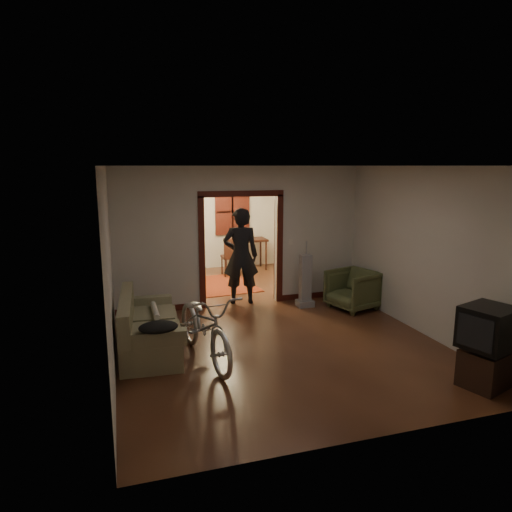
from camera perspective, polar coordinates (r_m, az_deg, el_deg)
name	(u,v)px	position (r m, az deg, el deg)	size (l,w,h in m)	color
floor	(251,314)	(8.80, -0.58, -7.32)	(5.00, 8.50, 0.01)	#3E2013
ceiling	(251,166)	(8.35, -0.62, 11.23)	(5.00, 8.50, 0.01)	white
wall_back	(207,218)	(12.56, -6.12, 4.76)	(5.00, 0.02, 2.80)	beige
wall_left	(110,250)	(8.13, -17.75, 0.77)	(0.02, 8.50, 2.80)	beige
wall_right	(370,236)	(9.47, 14.08, 2.39)	(0.02, 8.50, 2.80)	beige
partition_wall	(241,237)	(9.18, -1.93, 2.45)	(5.00, 0.14, 2.80)	beige
door_casing	(241,251)	(9.23, -1.91, 0.60)	(1.74, 0.20, 2.32)	#3E140E
far_window	(232,212)	(12.66, -2.98, 5.55)	(0.98, 0.06, 1.28)	black
chandelier	(221,185)	(10.78, -4.42, 8.80)	(0.24, 0.24, 0.24)	#FFE0A5
light_switch	(291,242)	(9.46, 4.36, 1.76)	(0.08, 0.01, 0.12)	silver
sofa	(150,323)	(7.24, -13.09, -8.12)	(0.86, 1.90, 0.88)	#6B6947
rolled_paper	(155,310)	(7.50, -12.52, -6.67)	(0.09, 0.09, 0.74)	beige
jacket	(158,327)	(6.31, -12.11, -8.68)	(0.52, 0.39, 0.15)	black
bicycle	(205,325)	(6.72, -6.43, -8.61)	(0.70, 2.01, 1.06)	silver
armchair	(353,290)	(9.24, 12.01, -4.13)	(0.83, 0.86, 0.78)	#49522E
tv_stand	(484,369)	(6.70, 26.65, -12.47)	(0.54, 0.49, 0.49)	black
crt_tv	(489,327)	(6.50, 27.08, -7.94)	(0.62, 0.56, 0.53)	black
vacuum	(305,281)	(9.20, 6.19, -3.09)	(0.33, 0.26, 1.07)	gray
person	(241,256)	(9.31, -1.92, 0.00)	(0.72, 0.47, 1.98)	black
oriental_rug	(221,285)	(10.95, -4.41, -3.58)	(1.45, 1.91, 0.01)	maroon
locker	(156,238)	(12.06, -12.35, 2.24)	(0.97, 0.54, 1.94)	#1E3220
globe	(155,200)	(11.95, -12.55, 6.84)	(0.27, 0.27, 0.27)	#1E5972
desk	(246,254)	(12.47, -1.28, 0.19)	(1.12, 0.63, 0.83)	#331811
desk_chair	(231,257)	(11.74, -3.19, -0.10)	(0.44, 0.44, 0.99)	#331811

